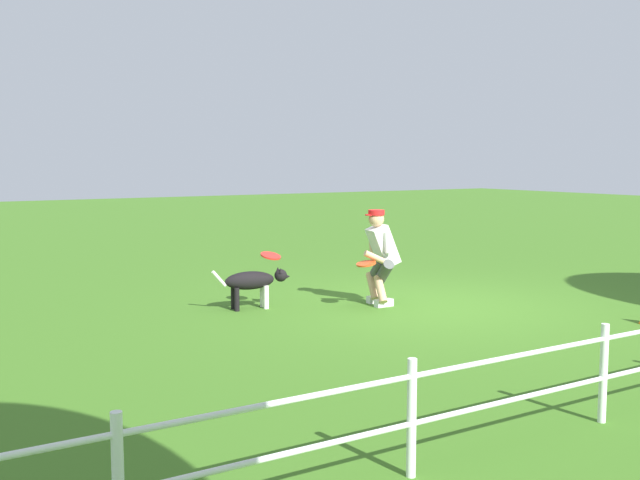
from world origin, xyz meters
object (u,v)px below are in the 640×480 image
at_px(frisbee_flying, 271,256).
at_px(frisbee_held, 366,264).
at_px(dog, 254,282).
at_px(person, 380,254).

distance_m(frisbee_flying, frisbee_held, 1.27).
distance_m(dog, frisbee_flying, 0.41).
relative_size(dog, frisbee_flying, 3.96).
relative_size(dog, frisbee_held, 4.14).
distance_m(person, dog, 1.75).
relative_size(frisbee_flying, frisbee_held, 1.05).
distance_m(person, frisbee_flying, 1.48).
bearing_deg(person, frisbee_held, 38.35).
bearing_deg(dog, frisbee_flying, -0.62).
height_order(frisbee_flying, frisbee_held, frisbee_flying).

